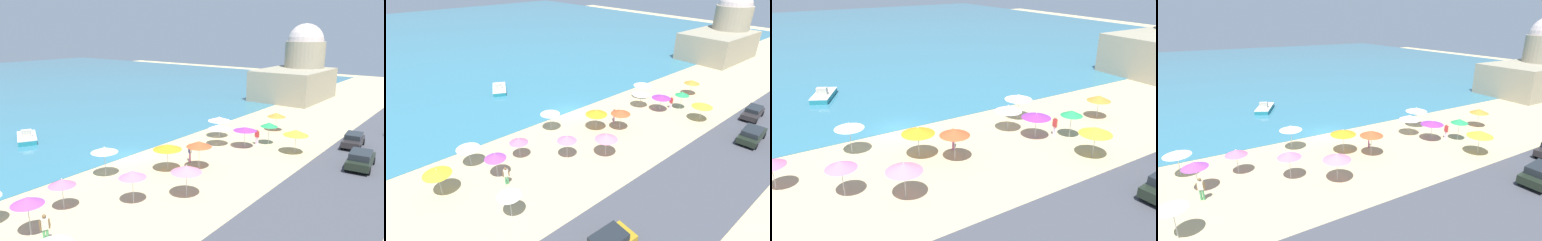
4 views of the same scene
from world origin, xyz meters
TOP-DOWN VIEW (x-y plane):
  - ground_plane at (0.00, 0.00)m, footprint 160.00×160.00m
  - sea at (0.00, 55.00)m, footprint 150.00×110.00m
  - coastal_road at (0.00, -18.00)m, footprint 80.00×8.00m
  - beach_umbrella_0 at (-6.59, -7.52)m, footprint 1.90×1.90m
  - beach_umbrella_1 at (-13.08, -5.87)m, footprint 1.86×1.86m
  - beach_umbrella_2 at (16.69, -6.88)m, footprint 2.12×2.12m
  - beach_umbrella_3 at (1.38, -7.13)m, footprint 2.17×2.17m
  - beach_umbrella_4 at (-10.02, -4.56)m, footprint 1.80×1.80m
  - beach_umbrella_5 at (10.42, -3.11)m, footprint 2.48×2.48m
  - beach_umbrella_7 at (8.86, -7.21)m, footprint 2.35×2.35m
  - beach_umbrella_8 at (-3.56, -9.73)m, footprint 2.24×2.24m
  - beach_umbrella_9 at (7.96, -4.78)m, footprint 2.29×2.29m
  - beach_umbrella_10 at (-0.59, -5.33)m, footprint 2.42×2.42m
  - beach_umbrella_11 at (10.16, -11.97)m, footprint 2.37×2.37m
  - beach_umbrella_12 at (-14.57, -10.86)m, footprint 1.75×1.75m
  - beach_umbrella_13 at (-4.56, -2.15)m, footprint 2.15×2.15m
  - beach_umbrella_14 at (-14.14, -2.68)m, footprint 2.12×2.12m
  - beach_umbrella_15 at (11.32, -8.61)m, footprint 1.76×1.76m
  - bather_0 at (10.49, -7.74)m, footprint 0.23×0.57m
  - bather_1 at (-12.95, -7.27)m, footprint 0.54×0.33m
  - bather_2 at (2.18, -5.51)m, footprint 0.40×0.47m
  - parked_car_1 at (9.86, -17.92)m, footprint 4.41×2.31m
  - skiff_nearshore at (-3.34, 12.21)m, footprint 3.64×4.98m
  - harbor_fortress at (39.87, 0.14)m, footprint 14.78×10.02m

SIDE VIEW (x-z plane):
  - ground_plane at x=0.00m, z-range 0.00..0.00m
  - sea at x=0.00m, z-range 0.00..0.05m
  - coastal_road at x=0.00m, z-range 0.00..0.06m
  - skiff_nearshore at x=-3.34m, z-range -0.25..1.04m
  - parked_car_1 at x=9.86m, z-range 0.10..1.58m
  - bather_0 at x=10.49m, z-range 0.10..1.81m
  - bather_1 at x=-12.95m, z-range 0.11..1.84m
  - bather_2 at x=2.18m, z-range 0.12..1.94m
  - beach_umbrella_4 at x=-10.02m, z-range 0.81..2.99m
  - beach_umbrella_2 at x=16.69m, z-range 0.80..3.04m
  - beach_umbrella_7 at x=8.86m, z-range 0.85..3.04m
  - beach_umbrella_9 at x=7.96m, z-range 0.83..3.12m
  - beach_umbrella_14 at x=-14.14m, z-range 0.89..3.19m
  - beach_umbrella_5 at x=10.42m, z-range 0.89..3.23m
  - beach_umbrella_10 at x=-0.59m, z-range 0.90..3.27m
  - beach_umbrella_11 at x=10.16m, z-range 0.88..3.30m
  - beach_umbrella_8 at x=-3.56m, z-range 0.89..3.29m
  - beach_umbrella_15 at x=11.32m, z-range 0.91..3.32m
  - beach_umbrella_0 at x=-6.59m, z-range 0.90..3.33m
  - beach_umbrella_1 at x=-13.08m, z-range 0.93..3.39m
  - beach_umbrella_3 at x=1.38m, z-range 0.94..3.45m
  - beach_umbrella_13 at x=-4.56m, z-range 0.97..3.46m
  - beach_umbrella_12 at x=-14.57m, z-range 0.99..3.52m
  - harbor_fortress at x=39.87m, z-range -1.90..10.69m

